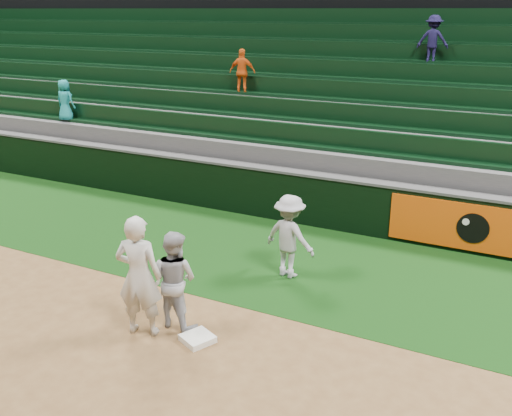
{
  "coord_description": "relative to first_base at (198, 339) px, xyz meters",
  "views": [
    {
      "loc": [
        4.38,
        -6.68,
        4.82
      ],
      "look_at": [
        -0.2,
        2.3,
        1.3
      ],
      "focal_mm": 40.0,
      "sensor_mm": 36.0,
      "label": 1
    }
  ],
  "objects": [
    {
      "name": "ground",
      "position": [
        -0.13,
        0.33,
        -0.05
      ],
      "size": [
        70.0,
        70.0,
        0.0
      ],
      "primitive_type": "plane",
      "color": "brown",
      "rests_on": "ground"
    },
    {
      "name": "foul_grass",
      "position": [
        -0.13,
        3.33,
        -0.05
      ],
      "size": [
        36.0,
        4.2,
        0.01
      ],
      "primitive_type": "cube",
      "color": "black",
      "rests_on": "ground"
    },
    {
      "name": "first_base",
      "position": [
        0.0,
        0.0,
        0.0
      ],
      "size": [
        0.58,
        0.58,
        0.1
      ],
      "primitive_type": "cube",
      "rotation": [
        0.0,
        0.0,
        -0.43
      ],
      "color": "white",
      "rests_on": "ground"
    },
    {
      "name": "first_baseman",
      "position": [
        -0.91,
        -0.17,
        0.93
      ],
      "size": [
        0.82,
        0.65,
        1.96
      ],
      "primitive_type": "imported",
      "rotation": [
        0.0,
        0.0,
        3.43
      ],
      "color": "silver",
      "rests_on": "ground"
    },
    {
      "name": "baserunner",
      "position": [
        -0.58,
        0.28,
        0.75
      ],
      "size": [
        0.82,
        0.66,
        1.61
      ],
      "primitive_type": "imported",
      "rotation": [
        0.0,
        0.0,
        3.07
      ],
      "color": "#A8AAB3",
      "rests_on": "ground"
    },
    {
      "name": "base_coach",
      "position": [
        0.32,
        2.73,
        0.76
      ],
      "size": [
        1.14,
        0.79,
        1.61
      ],
      "primitive_type": "imported",
      "rotation": [
        0.0,
        0.0,
        2.94
      ],
      "color": "#A6A8B4",
      "rests_on": "foul_grass"
    },
    {
      "name": "field_wall",
      "position": [
        -0.11,
        5.53,
        0.58
      ],
      "size": [
        36.0,
        0.45,
        1.25
      ],
      "color": "black",
      "rests_on": "ground"
    },
    {
      "name": "stadium_seating",
      "position": [
        -0.13,
        9.3,
        1.65
      ],
      "size": [
        36.0,
        5.95,
        4.85
      ],
      "color": "#3E3E41",
      "rests_on": "ground"
    }
  ]
}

